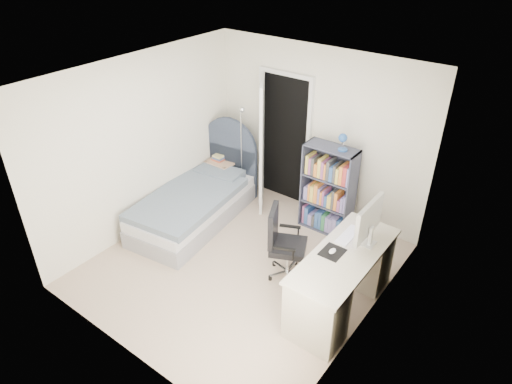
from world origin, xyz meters
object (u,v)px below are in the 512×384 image
Objects in this scene: bookcase at (328,193)px; desk at (343,278)px; floor_lamp at (242,162)px; nightstand at (223,167)px; office_chair at (282,240)px; bed at (197,202)px.

bookcase is 1.58m from desk.
floor_lamp is 0.98× the size of desk.
bookcase is at bearing 1.23° from nightstand.
bookcase is at bearing 91.99° from office_chair.
bed is 1.42× the size of bookcase.
nightstand is 0.40× the size of desk.
floor_lamp reaches higher than bookcase.
bed is at bearing -99.52° from floor_lamp.
floor_lamp is at bearing 142.85° from office_chair.
nightstand is 3.09m from desk.
nightstand is at bearing -178.36° from floor_lamp.
bed is at bearing -74.41° from nightstand.
office_chair is (1.72, -0.29, 0.24)m from bed.
desk is (2.84, -1.24, 0.00)m from nightstand.
desk reaches higher than bed.
office_chair is at bearing -30.88° from nightstand.
nightstand is 0.45m from floor_lamp.
floor_lamp reaches higher than office_chair.
bed is 1.41× the size of floor_lamp.
bookcase is at bearing 29.04° from bed.
desk is 0.88m from office_chair.
desk is at bearing -7.60° from bed.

